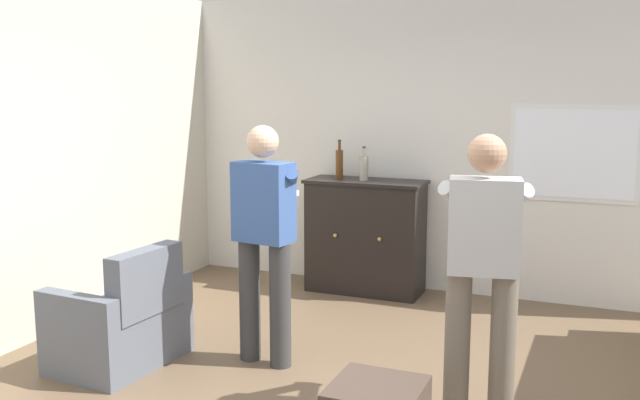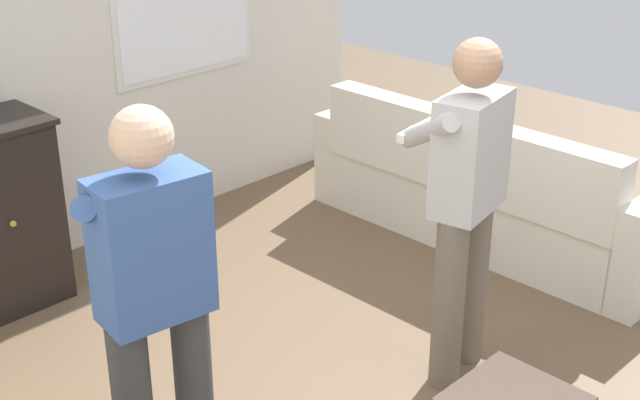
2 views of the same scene
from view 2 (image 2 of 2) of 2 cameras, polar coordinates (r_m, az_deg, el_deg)
wall_back_with_window at (r=5.38m, az=-18.46°, el=10.14°), size 5.20×0.15×2.80m
couch at (r=5.66m, az=9.95°, el=0.34°), size 0.57×2.41×0.88m
person_standing_left at (r=3.32m, az=-10.55°, el=-6.27°), size 0.55×0.50×1.68m
person_standing_right at (r=4.13m, az=9.29°, el=0.18°), size 0.55×0.51×1.68m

